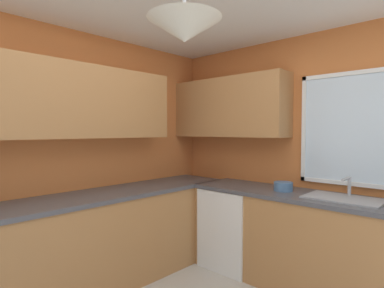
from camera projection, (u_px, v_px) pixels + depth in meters
room_shell at (164, 98)px, 2.74m from camera, size 3.55×3.93×2.59m
counter_run_left at (75, 247)px, 2.85m from camera, size 0.65×3.54×0.92m
counter_run_back at (321, 245)px, 2.91m from camera, size 2.64×0.65×0.92m
dishwasher at (234, 227)px, 3.54m from camera, size 0.60×0.60×0.87m
sink_assembly at (344, 198)px, 2.76m from camera, size 0.63×0.40×0.19m
bowl at (283, 186)px, 3.15m from camera, size 0.19×0.19×0.09m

